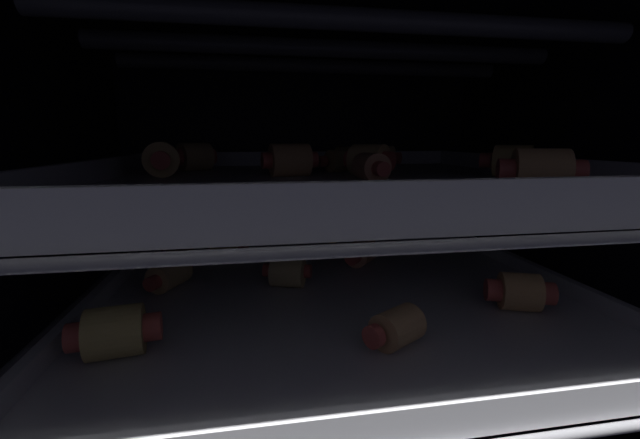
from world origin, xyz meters
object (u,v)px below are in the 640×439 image
at_px(heating_element, 334,48).
at_px(pig_in_blanket_upper_4, 350,157).
at_px(pig_in_blanket_lower_8, 180,240).
at_px(pig_in_blanket_upper_0, 162,159).
at_px(baking_tray_lower, 333,286).
at_px(pig_in_blanket_upper_6, 513,161).
at_px(pig_in_blanket_lower_6, 365,229).
at_px(pig_in_blanket_upper_3, 290,160).
at_px(pig_in_blanket_lower_5, 228,246).
at_px(pig_in_blanket_upper_5, 369,160).
at_px(pig_in_blanket_upper_1, 540,171).
at_px(pig_in_blanket_upper_2, 371,167).
at_px(baking_tray_upper, 334,179).
at_px(pig_in_blanket_lower_4, 169,275).
at_px(pig_in_blanket_lower_3, 331,230).
at_px(pig_in_blanket_upper_8, 345,161).
at_px(pig_in_blanket_upper_9, 376,158).
at_px(pig_in_blanket_lower_2, 361,252).
at_px(pig_in_blanket_lower_9, 116,332).
at_px(oven_rack_lower, 333,293).
at_px(pig_in_blanket_lower_0, 288,271).
at_px(pig_in_blanket_lower_1, 397,327).
at_px(pig_in_blanket_upper_7, 195,157).
at_px(oven_rack_upper, 333,188).

distance_m(heating_element, pig_in_blanket_upper_4, 0.19).
xyz_separation_m(pig_in_blanket_lower_8, pig_in_blanket_upper_0, (0.01, -0.10, 0.11)).
xyz_separation_m(baking_tray_lower, pig_in_blanket_upper_6, (0.17, -0.02, 0.12)).
bearing_deg(pig_in_blanket_lower_6, pig_in_blanket_upper_3, -131.15).
height_order(heating_element, pig_in_blanket_lower_5, heating_element).
bearing_deg(pig_in_blanket_upper_5, pig_in_blanket_upper_1, -61.43).
bearing_deg(pig_in_blanket_upper_2, baking_tray_upper, 132.46).
bearing_deg(pig_in_blanket_upper_4, pig_in_blanket_lower_4, -147.75).
xyz_separation_m(pig_in_blanket_lower_3, pig_in_blanket_upper_8, (-0.00, -0.09, 0.10)).
xyz_separation_m(pig_in_blanket_lower_4, pig_in_blanket_lower_5, (0.05, 0.10, -0.00)).
bearing_deg(pig_in_blanket_upper_9, pig_in_blanket_upper_5, -111.89).
relative_size(pig_in_blanket_lower_2, pig_in_blanket_upper_1, 0.92).
bearing_deg(pig_in_blanket_upper_1, pig_in_blanket_lower_9, 176.06).
bearing_deg(oven_rack_lower, pig_in_blanket_lower_0, 175.82).
bearing_deg(pig_in_blanket_lower_2, pig_in_blanket_upper_1, -68.14).
height_order(heating_element, pig_in_blanket_lower_6, heating_element).
distance_m(baking_tray_upper, pig_in_blanket_upper_8, 0.08).
bearing_deg(pig_in_blanket_lower_5, pig_in_blanket_lower_1, -62.02).
height_order(pig_in_blanket_lower_4, pig_in_blanket_lower_6, pig_in_blanket_lower_6).
relative_size(pig_in_blanket_upper_7, pig_in_blanket_upper_8, 0.81).
xyz_separation_m(pig_in_blanket_lower_5, pig_in_blanket_lower_8, (-0.06, 0.03, 0.00)).
distance_m(pig_in_blanket_lower_6, pig_in_blanket_upper_1, 0.31).
relative_size(heating_element, pig_in_blanket_lower_3, 7.74).
distance_m(pig_in_blanket_lower_1, pig_in_blanket_upper_3, 0.19).
height_order(heating_element, pig_in_blanket_upper_6, heating_element).
relative_size(baking_tray_lower, baking_tray_upper, 1.00).
relative_size(pig_in_blanket_lower_8, pig_in_blanket_upper_8, 0.82).
relative_size(pig_in_blanket_lower_6, pig_in_blanket_upper_9, 0.89).
height_order(pig_in_blanket_upper_5, pig_in_blanket_upper_9, pig_in_blanket_upper_5).
height_order(pig_in_blanket_upper_2, pig_in_blanket_upper_8, same).
bearing_deg(oven_rack_lower, oven_rack_upper, 90.00).
height_order(pig_in_blanket_lower_2, pig_in_blanket_upper_8, pig_in_blanket_upper_8).
bearing_deg(pig_in_blanket_upper_7, oven_rack_upper, -39.23).
bearing_deg(pig_in_blanket_upper_3, pig_in_blanket_lower_0, -104.98).
relative_size(heating_element, pig_in_blanket_upper_7, 8.30).
bearing_deg(pig_in_blanket_lower_5, pig_in_blanket_lower_9, -104.88).
bearing_deg(baking_tray_lower, pig_in_blanket_lower_0, 175.82).
bearing_deg(pig_in_blanket_lower_4, pig_in_blanket_lower_3, 38.97).
distance_m(pig_in_blanket_lower_9, pig_in_blanket_upper_3, 0.21).
bearing_deg(heating_element, pig_in_blanket_upper_5, 21.95).
height_order(pig_in_blanket_upper_1, pig_in_blanket_upper_9, pig_in_blanket_upper_1).
xyz_separation_m(baking_tray_lower, pig_in_blanket_lower_5, (-0.11, 0.12, 0.01)).
height_order(pig_in_blanket_lower_6, pig_in_blanket_upper_1, pig_in_blanket_upper_1).
relative_size(pig_in_blanket_lower_8, pig_in_blanket_upper_3, 0.88).
bearing_deg(pig_in_blanket_upper_6, pig_in_blanket_lower_4, 174.09).
height_order(pig_in_blanket_upper_0, pig_in_blanket_upper_6, pig_in_blanket_upper_0).
distance_m(baking_tray_lower, pig_in_blanket_upper_5, 0.13).
bearing_deg(pig_in_blanket_upper_5, pig_in_blanket_upper_7, 151.16).
relative_size(pig_in_blanket_lower_1, pig_in_blanket_lower_4, 0.80).
bearing_deg(baking_tray_lower, baking_tray_upper, 0.00).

